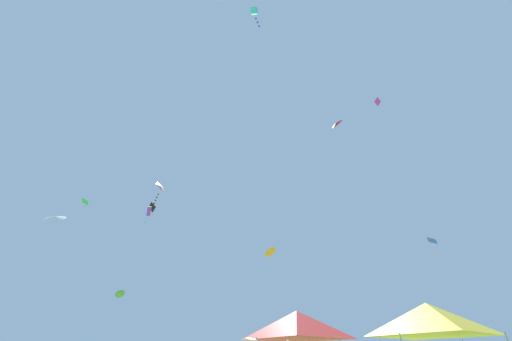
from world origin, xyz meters
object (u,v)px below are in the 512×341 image
at_px(kite_red_delta, 337,123).
at_px(kite_magenta_diamond, 377,102).
at_px(canopy_tent_red, 297,325).
at_px(kite_cyan_box, 254,11).
at_px(kite_blue_diamond, 433,241).
at_px(kite_white_delta, 55,217).
at_px(kite_orange_delta, 270,251).
at_px(kite_black_diamond, 152,208).
at_px(kite_purple_box, 149,212).
at_px(kite_lime_delta, 120,293).
at_px(kite_green_diamond, 85,202).
at_px(kite_pink_diamond, 160,187).
at_px(canopy_tent_yellow, 429,319).

height_order(kite_red_delta, kite_magenta_diamond, kite_red_delta).
bearing_deg(canopy_tent_red, kite_cyan_box, -178.20).
xyz_separation_m(kite_blue_diamond, kite_white_delta, (-24.67, -16.17, -3.01)).
relative_size(kite_orange_delta, kite_black_diamond, 0.72).
bearing_deg(kite_purple_box, kite_black_diamond, 117.02).
distance_m(kite_lime_delta, kite_green_diamond, 7.48).
relative_size(kite_cyan_box, kite_red_delta, 1.59).
bearing_deg(kite_orange_delta, kite_pink_diamond, -164.87).
xyz_separation_m(canopy_tent_red, kite_pink_diamond, (-12.68, 10.30, 13.22)).
bearing_deg(kite_red_delta, kite_green_diamond, -151.96).
xyz_separation_m(kite_black_diamond, kite_green_diamond, (1.45, -13.44, -5.69)).
relative_size(kite_black_diamond, kite_blue_diamond, 1.24).
height_order(kite_red_delta, kite_white_delta, kite_red_delta).
relative_size(kite_purple_box, kite_magenta_diamond, 2.10).
height_order(kite_orange_delta, kite_lime_delta, kite_orange_delta).
distance_m(canopy_tent_red, kite_orange_delta, 15.17).
xyz_separation_m(kite_black_diamond, kite_blue_diamond, (29.92, -3.77, -6.89)).
xyz_separation_m(kite_cyan_box, kite_blue_diamond, (14.50, 14.64, -15.49)).
xyz_separation_m(kite_lime_delta, kite_white_delta, (1.18, -9.76, 2.00)).
distance_m(canopy_tent_red, kite_green_diamond, 19.03).
distance_m(canopy_tent_yellow, kite_white_delta, 17.71).
bearing_deg(kite_black_diamond, kite_green_diamond, -83.86).
height_order(kite_lime_delta, kite_purple_box, kite_purple_box).
relative_size(kite_lime_delta, kite_purple_box, 0.48).
distance_m(canopy_tent_yellow, kite_orange_delta, 18.00).
height_order(canopy_tent_red, kite_lime_delta, kite_lime_delta).
distance_m(canopy_tent_red, kite_purple_box, 14.18).
height_order(kite_red_delta, kite_green_diamond, kite_red_delta).
bearing_deg(kite_magenta_diamond, kite_cyan_box, -133.64).
relative_size(canopy_tent_yellow, kite_black_diamond, 1.79).
relative_size(kite_black_diamond, kite_white_delta, 1.75).
height_order(kite_lime_delta, kite_white_delta, kite_white_delta).
bearing_deg(kite_purple_box, kite_blue_diamond, 22.66).
xyz_separation_m(kite_cyan_box, kite_orange_delta, (-0.38, 13.17, -16.25)).
bearing_deg(kite_lime_delta, kite_black_diamond, 111.76).
relative_size(kite_red_delta, kite_magenta_diamond, 2.42).
xyz_separation_m(kite_orange_delta, kite_lime_delta, (-10.98, -4.94, -4.25)).
distance_m(kite_cyan_box, kite_green_diamond, 20.59).
bearing_deg(canopy_tent_yellow, kite_magenta_diamond, 68.92).
bearing_deg(kite_green_diamond, canopy_tent_red, -17.15).
relative_size(kite_green_diamond, kite_purple_box, 0.77).
bearing_deg(kite_green_diamond, kite_pink_diamond, 59.17).
bearing_deg(kite_orange_delta, kite_purple_box, -135.14).
xyz_separation_m(kite_orange_delta, kite_purple_box, (-8.20, -8.16, 0.86)).
height_order(kite_lime_delta, kite_black_diamond, kite_black_diamond).
xyz_separation_m(kite_cyan_box, kite_green_diamond, (-13.97, 4.97, -14.29)).
bearing_deg(kite_blue_diamond, kite_black_diamond, 172.81).
bearing_deg(kite_black_diamond, kite_white_delta, -75.25).
height_order(kite_lime_delta, kite_red_delta, kite_red_delta).
distance_m(canopy_tent_yellow, kite_black_diamond, 33.46).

